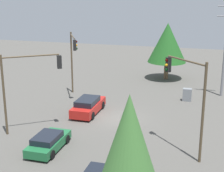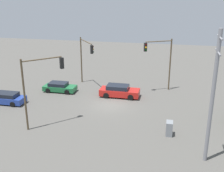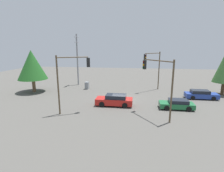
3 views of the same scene
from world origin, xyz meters
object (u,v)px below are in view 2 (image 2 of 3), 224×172
Objects in this scene: sedan_blue at (6,98)px; sedan_red at (119,91)px; traffic_signal_main at (161,56)px; traffic_signal_cross at (39,80)px; traffic_signal_aux at (85,54)px; electrical_cabinet at (169,128)px; sedan_green at (60,87)px.

sedan_blue is 13.31m from sedan_red.
traffic_signal_main is at bearing -64.27° from sedan_blue.
sedan_red is 0.71× the size of traffic_signal_cross.
traffic_signal_cross is at bearing -122.93° from sedan_blue.
traffic_signal_aux is at bearing -27.33° from traffic_signal_main.
sedan_red is 7.11m from traffic_signal_aux.
sedan_red is 10.56m from electrical_cabinet.
sedan_blue is at bearing 102.19° from traffic_signal_cross.
electrical_cabinet is at bearing -41.41° from traffic_signal_cross.
sedan_red is at bearing 7.01° from traffic_signal_main.
traffic_signal_aux is 16.74m from electrical_cabinet.
traffic_signal_aux is (-0.18, 9.84, -0.13)m from traffic_signal_main.
traffic_signal_main is 12.54m from electrical_cabinet.
sedan_green is 3.15× the size of electrical_cabinet.
traffic_signal_aux is (3.11, 5.20, 3.70)m from sedan_red.
traffic_signal_cross is at bearing -38.45° from traffic_signal_aux.
sedan_red is at bearing 13.52° from traffic_signal_cross.
traffic_signal_main is (3.29, -4.64, 3.84)m from sedan_red.
sedan_blue is 11.41m from traffic_signal_aux.
sedan_blue is 8.92m from traffic_signal_cross.
traffic_signal_aux is at bearing 137.97° from sedan_green.
sedan_blue is 0.96× the size of sedan_red.
traffic_signal_main is 16.24m from traffic_signal_cross.
traffic_signal_cross is (-9.24, 5.69, 3.91)m from sedan_red.
sedan_blue is 0.68× the size of traffic_signal_main.
traffic_signal_aux is (2.94, -2.65, 3.83)m from sedan_green.
traffic_signal_main is at bearing 7.71° from electrical_cabinet.
electrical_cabinet is at bearing 69.34° from traffic_signal_main.
electrical_cabinet is at bearing -100.98° from sedan_blue.
traffic_signal_cross reaches higher than sedan_red.
electrical_cabinet is (-11.63, -11.44, -3.76)m from traffic_signal_aux.
traffic_signal_cross is (-4.33, -6.69, 3.99)m from sedan_blue.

